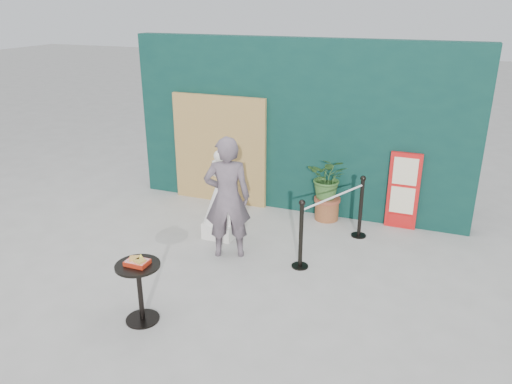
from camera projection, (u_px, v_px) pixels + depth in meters
ground at (222, 295)px, 6.45m from camera, size 60.00×60.00×0.00m
back_wall at (297, 127)px, 8.65m from camera, size 6.00×0.30×3.00m
bamboo_fence at (219, 150)px, 9.12m from camera, size 1.80×0.08×2.00m
woman at (227, 198)px, 7.16m from camera, size 0.78×0.66×1.82m
menu_board at (403, 191)px, 8.14m from camera, size 0.50×0.07×1.30m
statue at (221, 202)px, 7.87m from camera, size 0.56×0.56×1.44m
cafe_table at (139, 284)px, 5.78m from camera, size 0.52×0.52×0.75m
food_basket at (137, 262)px, 5.68m from camera, size 0.26×0.19×0.11m
planter at (328, 183)px, 8.45m from camera, size 0.67×0.58×1.14m
stanchion_barrier at (333, 221)px, 7.42m from camera, size 0.84×1.54×1.03m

